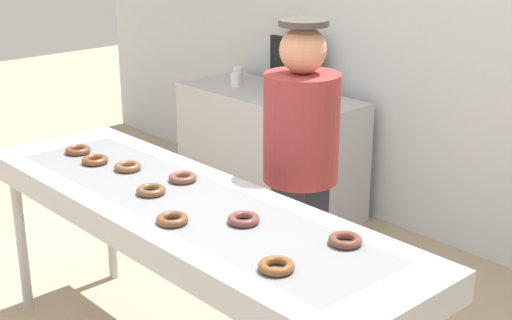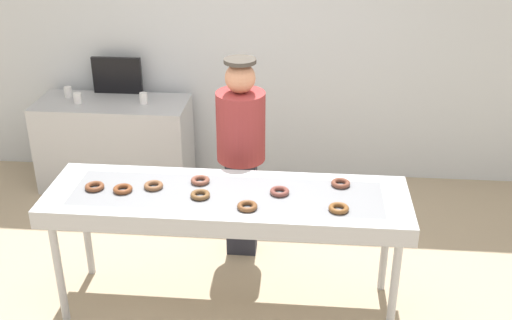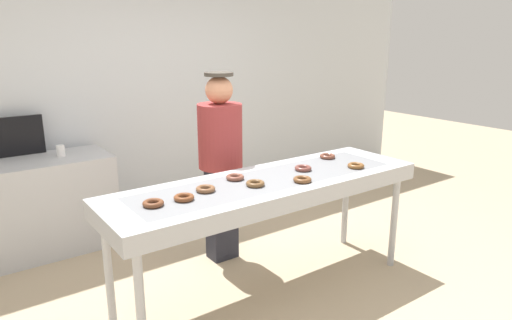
% 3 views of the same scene
% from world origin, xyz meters
% --- Properties ---
extents(ground_plane, '(16.00, 16.00, 0.00)m').
position_xyz_m(ground_plane, '(0.00, 0.00, 0.00)').
color(ground_plane, tan).
extents(back_wall, '(8.00, 0.12, 3.17)m').
position_xyz_m(back_wall, '(0.00, 2.25, 1.59)').
color(back_wall, silver).
rests_on(back_wall, ground).
extents(fryer_conveyor, '(2.48, 0.72, 0.93)m').
position_xyz_m(fryer_conveyor, '(0.00, 0.00, 0.86)').
color(fryer_conveyor, '#B7BABF').
rests_on(fryer_conveyor, ground).
extents(chocolate_donut_0, '(0.17, 0.17, 0.03)m').
position_xyz_m(chocolate_donut_0, '(-0.91, -0.02, 0.95)').
color(chocolate_donut_0, brown).
rests_on(chocolate_donut_0, fryer_conveyor).
extents(chocolate_donut_1, '(0.19, 0.19, 0.03)m').
position_xyz_m(chocolate_donut_1, '(0.77, 0.18, 0.95)').
color(chocolate_donut_1, brown).
rests_on(chocolate_donut_1, fryer_conveyor).
extents(chocolate_donut_2, '(0.17, 0.17, 0.03)m').
position_xyz_m(chocolate_donut_2, '(0.36, 0.03, 0.95)').
color(chocolate_donut_2, brown).
rests_on(chocolate_donut_2, fryer_conveyor).
extents(chocolate_donut_3, '(0.16, 0.16, 0.03)m').
position_xyz_m(chocolate_donut_3, '(0.16, -0.19, 0.95)').
color(chocolate_donut_3, brown).
rests_on(chocolate_donut_3, fryer_conveyor).
extents(chocolate_donut_4, '(0.18, 0.18, 0.03)m').
position_xyz_m(chocolate_donut_4, '(0.75, -0.16, 0.95)').
color(chocolate_donut_4, brown).
rests_on(chocolate_donut_4, fryer_conveyor).
extents(chocolate_donut_5, '(0.18, 0.18, 0.03)m').
position_xyz_m(chocolate_donut_5, '(-0.51, 0.03, 0.95)').
color(chocolate_donut_5, brown).
rests_on(chocolate_donut_5, fryer_conveyor).
extents(chocolate_donut_6, '(0.17, 0.17, 0.03)m').
position_xyz_m(chocolate_donut_6, '(-0.20, 0.14, 0.95)').
color(chocolate_donut_6, brown).
rests_on(chocolate_donut_6, fryer_conveyor).
extents(chocolate_donut_7, '(0.18, 0.18, 0.03)m').
position_xyz_m(chocolate_donut_7, '(-0.71, -0.03, 0.95)').
color(chocolate_donut_7, brown).
rests_on(chocolate_donut_7, fryer_conveyor).
extents(chocolate_donut_8, '(0.14, 0.14, 0.03)m').
position_xyz_m(chocolate_donut_8, '(-0.17, -0.07, 0.95)').
color(chocolate_donut_8, brown).
rests_on(chocolate_donut_8, fryer_conveyor).
extents(worker_baker, '(0.38, 0.38, 1.66)m').
position_xyz_m(worker_baker, '(0.02, 0.71, 0.97)').
color(worker_baker, '#252632').
rests_on(worker_baker, ground).
extents(prep_counter, '(1.46, 0.62, 0.88)m').
position_xyz_m(prep_counter, '(-1.35, 1.80, 0.44)').
color(prep_counter, '#B7BABF').
rests_on(prep_counter, ground).
extents(paper_cup_1, '(0.07, 0.07, 0.10)m').
position_xyz_m(paper_cup_1, '(-1.03, 1.79, 0.93)').
color(paper_cup_1, white).
rests_on(paper_cup_1, prep_counter).
extents(menu_display, '(0.49, 0.04, 0.36)m').
position_xyz_m(menu_display, '(-1.35, 2.06, 1.06)').
color(menu_display, black).
rests_on(menu_display, prep_counter).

